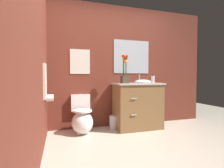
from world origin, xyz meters
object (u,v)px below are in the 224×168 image
trash_bin (114,122)px  wall_mirror (132,57)px  toilet (82,119)px  toilet_paper_roll (50,98)px  vanity_cabinet (137,105)px  wall_poster (80,62)px  soap_bottle (153,79)px  hanging_towel (45,81)px  flower_vase (125,72)px

trash_bin → wall_mirror: wall_mirror is taller
toilet → toilet_paper_roll: 0.72m
vanity_cabinet → toilet_paper_roll: size_ratio=9.81×
trash_bin → toilet: bearing=-177.1°
toilet → wall_poster: 1.11m
vanity_cabinet → toilet_paper_roll: (-1.63, -0.17, 0.22)m
vanity_cabinet → wall_mirror: 1.03m
wall_mirror → trash_bin: bearing=-153.3°
soap_bottle → wall_mirror: bearing=132.7°
vanity_cabinet → trash_bin: vanity_cabinet is taller
wall_mirror → hanging_towel: 1.89m
trash_bin → hanging_towel: hanging_towel is taller
trash_bin → hanging_towel: size_ratio=0.52×
flower_vase → trash_bin: flower_vase is taller
toilet → hanging_towel: (-0.59, -0.43, 0.71)m
wall_poster → toilet_paper_roll: bearing=-139.2°
wall_poster → vanity_cabinet: bearing=-15.0°
flower_vase → toilet: bearing=175.7°
trash_bin → wall_mirror: 1.42m
toilet → wall_poster: wall_poster is taller
wall_mirror → wall_poster: bearing=180.0°
wall_poster → toilet_paper_roll: wall_poster is taller
vanity_cabinet → soap_bottle: (0.31, -0.05, 0.51)m
wall_mirror → toilet_paper_roll: size_ratio=7.27×
toilet → trash_bin: size_ratio=2.54×
soap_bottle → toilet_paper_roll: (-1.95, -0.12, -0.30)m
vanity_cabinet → trash_bin: bearing=173.1°
flower_vase → wall_mirror: wall_mirror is taller
hanging_towel → toilet_paper_roll: hanging_towel is taller
trash_bin → hanging_towel: 1.53m
flower_vase → toilet_paper_roll: bearing=-174.3°
wall_poster → hanging_towel: (-0.59, -0.70, -0.37)m
soap_bottle → trash_bin: bearing=172.3°
trash_bin → wall_mirror: size_ratio=0.34×
soap_bottle → wall_poster: size_ratio=0.35×
toilet → flower_vase: size_ratio=1.25×
toilet → wall_mirror: 1.65m
vanity_cabinet → wall_mirror: size_ratio=1.35×
vanity_cabinet → wall_mirror: wall_mirror is taller
flower_vase → wall_mirror: size_ratio=0.69×
wall_poster → wall_mirror: 1.10m
hanging_towel → wall_poster: bearing=49.6°
toilet_paper_roll → hanging_towel: bearing=-103.3°
wall_mirror → hanging_towel: wall_mirror is taller
soap_bottle → wall_poster: wall_poster is taller
wall_mirror → toilet_paper_roll: 1.86m
wall_mirror → toilet_paper_roll: bearing=-164.1°
flower_vase → soap_bottle: flower_vase is taller
soap_bottle → trash_bin: 1.16m
trash_bin → wall_mirror: (0.47, 0.24, 1.31)m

